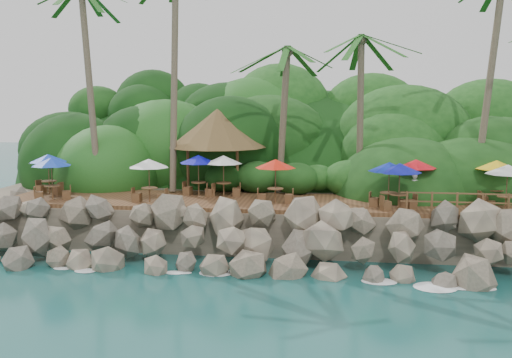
# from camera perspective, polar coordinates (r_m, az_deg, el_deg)

# --- Properties ---
(ground) EXTENTS (140.00, 140.00, 0.00)m
(ground) POSITION_cam_1_polar(r_m,az_deg,el_deg) (24.56, -1.99, -9.81)
(ground) COLOR #19514F
(ground) RESTS_ON ground
(land_base) EXTENTS (32.00, 25.20, 2.10)m
(land_base) POSITION_cam_1_polar(r_m,az_deg,el_deg) (39.77, 2.02, -1.40)
(land_base) COLOR gray
(land_base) RESTS_ON ground
(jungle_hill) EXTENTS (44.80, 28.00, 15.40)m
(jungle_hill) POSITION_cam_1_polar(r_m,az_deg,el_deg) (47.31, 2.97, -1.20)
(jungle_hill) COLOR #143811
(jungle_hill) RESTS_ON ground
(seawall) EXTENTS (29.00, 4.00, 2.30)m
(seawall) POSITION_cam_1_polar(r_m,az_deg,el_deg) (26.14, -1.24, -6.09)
(seawall) COLOR gray
(seawall) RESTS_ON ground
(terrace) EXTENTS (26.00, 5.00, 0.20)m
(terrace) POSITION_cam_1_polar(r_m,az_deg,el_deg) (29.79, 0.00, -2.29)
(terrace) COLOR brown
(terrace) RESTS_ON land_base
(jungle_foliage) EXTENTS (44.00, 16.00, 12.00)m
(jungle_foliage) POSITION_cam_1_polar(r_m,az_deg,el_deg) (38.97, 1.86, -3.15)
(jungle_foliage) COLOR #143811
(jungle_foliage) RESTS_ON ground
(foam_line) EXTENTS (25.20, 0.80, 0.06)m
(foam_line) POSITION_cam_1_polar(r_m,az_deg,el_deg) (24.83, -1.87, -9.53)
(foam_line) COLOR white
(foam_line) RESTS_ON ground
(palms) EXTENTS (31.05, 7.41, 13.93)m
(palms) POSITION_cam_1_polar(r_m,az_deg,el_deg) (32.04, 6.55, 16.69)
(palms) COLOR brown
(palms) RESTS_ON ground
(palapa) EXTENTS (5.66, 5.66, 4.60)m
(palapa) POSITION_cam_1_polar(r_m,az_deg,el_deg) (33.47, -3.82, 5.01)
(palapa) COLOR brown
(palapa) RESTS_ON ground
(dining_clusters) EXTENTS (25.24, 4.63, 2.19)m
(dining_clusters) POSITION_cam_1_polar(r_m,az_deg,el_deg) (28.96, 2.38, 1.26)
(dining_clusters) COLOR brown
(dining_clusters) RESTS_ON terrace
(railing) EXTENTS (8.30, 0.10, 1.00)m
(railing) POSITION_cam_1_polar(r_m,az_deg,el_deg) (27.96, 22.47, -2.09)
(railing) COLOR brown
(railing) RESTS_ON terrace
(waiter) EXTENTS (0.61, 0.44, 1.57)m
(waiter) POSITION_cam_1_polar(r_m,az_deg,el_deg) (29.47, 15.26, -0.94)
(waiter) COLOR white
(waiter) RESTS_ON terrace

